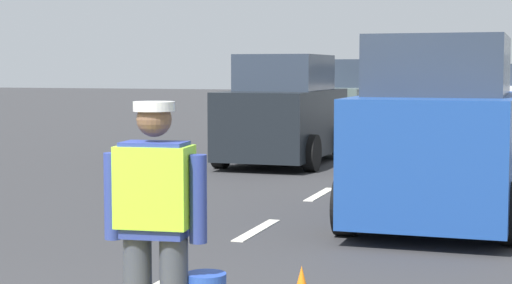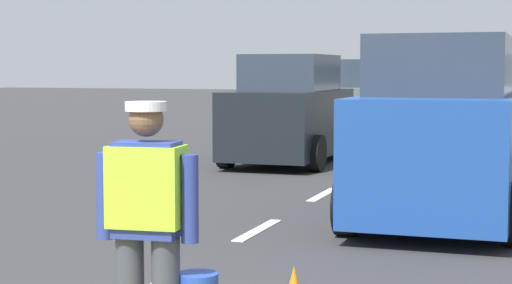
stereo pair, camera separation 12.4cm
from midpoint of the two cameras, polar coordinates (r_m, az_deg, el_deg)
The scene contains 7 objects.
ground_plane at distance 24.92m, azimuth 10.97°, elevation 0.48°, with size 96.00×96.00×0.00m, color #333335.
lane_center_line at distance 29.08m, azimuth 12.02°, elevation 1.09°, with size 0.14×46.40×0.01m.
road_worker at distance 5.46m, azimuth -7.07°, elevation -5.11°, with size 0.75×0.42×1.67m.
car_outgoing_ahead at distance 10.67m, azimuth 11.72°, elevation 0.34°, with size 2.01×3.80×2.26m.
car_oncoming_lead at distance 17.05m, azimuth 1.66°, elevation 1.92°, with size 1.98×3.85×2.14m.
car_oncoming_second at distance 22.35m, azimuth 5.26°, elevation 2.56°, with size 2.07×3.98×2.10m.
car_outgoing_far at distance 29.61m, azimuth 15.81°, elevation 2.89°, with size 2.09×3.94×2.02m.
Camera 1 is at (3.08, -3.67, 1.87)m, focal length 60.53 mm.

